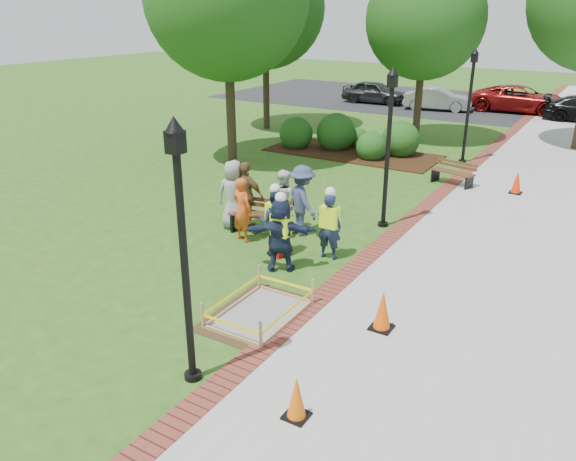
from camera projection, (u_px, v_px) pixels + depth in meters
The scene contains 33 objects.
ground at pixel (239, 287), 12.12m from camera, with size 100.00×100.00×0.00m, color #285116.
sidewalk at pixel (556, 199), 17.62m from camera, with size 6.00×60.00×0.02m, color #9E9E99.
brick_edging at pixel (453, 183), 19.19m from camera, with size 0.50×60.00×0.03m, color maroon.
mulch_bed at pixel (352, 153), 23.07m from camera, with size 7.00×3.00×0.05m, color #381E0F.
parking_lot at pixel (505, 108), 33.52m from camera, with size 36.00×12.00×0.01m, color black.
wet_concrete_pad at pixel (260, 305), 10.89m from camera, with size 1.71×2.31×0.55m.
bench_near at pixel (260, 222), 14.92m from camera, with size 1.73×0.88×0.90m.
bench_far at pixel (452, 178), 18.94m from camera, with size 1.53×0.81×0.79m.
cone_front at pixel (297, 399), 8.13m from camera, with size 0.36×0.36×0.71m.
cone_back at pixel (382, 311), 10.37m from camera, with size 0.41×0.41×0.80m.
cone_far at pixel (517, 183), 18.00m from camera, with size 0.39×0.39×0.76m.
toolbox at pixel (278, 251), 13.59m from camera, with size 0.43×0.24×0.21m, color #A20C0D.
lamp_near at pixel (183, 237), 8.22m from camera, with size 0.28×0.28×4.26m.
lamp_mid at pixel (389, 137), 14.56m from camera, with size 0.28×0.28×4.26m.
lamp_far at pixel (470, 97), 20.90m from camera, with size 0.28×0.28×4.26m.
tree_back at pixel (425, 19), 23.40m from camera, with size 4.98×4.98×7.64m.
tree_far at pixel (265, 8), 25.84m from camera, with size 5.54×5.54×8.36m.
shrub_a at pixel (296, 148), 24.06m from camera, with size 1.42×1.42×1.42m, color #1C4915.
shrub_b at pixel (336, 149), 23.83m from camera, with size 1.64×1.64×1.64m, color #1C4915.
shrub_c at pixel (371, 159), 22.20m from camera, with size 1.21×1.21×1.21m, color #1C4915.
shrub_d at pixel (399, 156), 22.77m from camera, with size 1.53×1.53×1.53m, color #1C4915.
shrub_e at pixel (357, 147), 24.10m from camera, with size 0.92×0.92×0.92m, color #1C4915.
casual_person_a at pixel (234, 195), 15.01m from camera, with size 0.69×0.54×1.88m.
casual_person_b at pixel (242, 210), 14.22m from camera, with size 0.60×0.46×1.68m.
casual_person_c at pixel (284, 200), 14.91m from camera, with size 0.60×0.46×1.67m.
casual_person_d at pixel (246, 196), 14.98m from camera, with size 0.60×0.40×1.84m.
casual_person_e at pixel (303, 201), 14.57m from camera, with size 0.71×0.65×1.87m.
hivis_worker_a at pixel (281, 232), 12.56m from camera, with size 0.65×0.58×1.87m.
hivis_worker_b at pixel (329, 223), 13.19m from camera, with size 0.55×0.38×1.78m.
hivis_worker_c at pixel (275, 220), 13.37m from camera, with size 0.61×0.49×1.79m.
parked_car_a at pixel (374, 103), 35.13m from camera, with size 4.59×1.99×1.50m, color black.
parked_car_b at pixel (437, 110), 32.76m from camera, with size 4.24×1.84×1.38m, color #949599.
parked_car_c at pixel (518, 112), 32.20m from camera, with size 4.92×2.14×1.60m, color maroon.
Camera 1 is at (6.52, -8.67, 5.62)m, focal length 35.00 mm.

